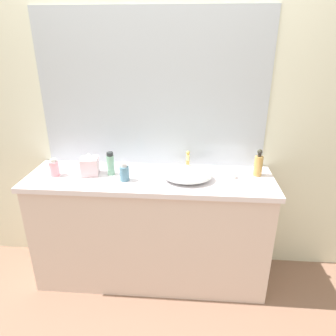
{
  "coord_description": "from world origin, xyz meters",
  "views": [
    {
      "loc": [
        0.24,
        -1.54,
        1.79
      ],
      "look_at": [
        0.09,
        0.41,
        0.96
      ],
      "focal_mm": 32.93,
      "sensor_mm": 36.0,
      "label": 1
    }
  ],
  "objects_px": {
    "tissue_box": "(90,165)",
    "lotion_bottle": "(124,173)",
    "soap_dispenser": "(258,165)",
    "spray_can": "(111,164)",
    "sink_basin": "(187,174)",
    "candle_jar": "(233,176)",
    "perfume_bottle": "(54,168)"
  },
  "relations": [
    {
      "from": "spray_can",
      "to": "perfume_bottle",
      "type": "bearing_deg",
      "value": -172.58
    },
    {
      "from": "perfume_bottle",
      "to": "spray_can",
      "type": "relative_size",
      "value": 0.75
    },
    {
      "from": "soap_dispenser",
      "to": "spray_can",
      "type": "distance_m",
      "value": 1.05
    },
    {
      "from": "sink_basin",
      "to": "candle_jar",
      "type": "relative_size",
      "value": 7.68
    },
    {
      "from": "lotion_bottle",
      "to": "perfume_bottle",
      "type": "xyz_separation_m",
      "value": [
        -0.51,
        0.04,
        0.0
      ]
    },
    {
      "from": "lotion_bottle",
      "to": "spray_can",
      "type": "distance_m",
      "value": 0.15
    },
    {
      "from": "sink_basin",
      "to": "perfume_bottle",
      "type": "distance_m",
      "value": 0.94
    },
    {
      "from": "perfume_bottle",
      "to": "spray_can",
      "type": "distance_m",
      "value": 0.4
    },
    {
      "from": "perfume_bottle",
      "to": "tissue_box",
      "type": "bearing_deg",
      "value": 9.61
    },
    {
      "from": "perfume_bottle",
      "to": "spray_can",
      "type": "bearing_deg",
      "value": 7.42
    },
    {
      "from": "spray_can",
      "to": "candle_jar",
      "type": "height_order",
      "value": "spray_can"
    },
    {
      "from": "sink_basin",
      "to": "soap_dispenser",
      "type": "height_order",
      "value": "soap_dispenser"
    },
    {
      "from": "tissue_box",
      "to": "lotion_bottle",
      "type": "bearing_deg",
      "value": -17.1
    },
    {
      "from": "soap_dispenser",
      "to": "lotion_bottle",
      "type": "height_order",
      "value": "soap_dispenser"
    },
    {
      "from": "soap_dispenser",
      "to": "perfume_bottle",
      "type": "distance_m",
      "value": 1.44
    },
    {
      "from": "soap_dispenser",
      "to": "candle_jar",
      "type": "height_order",
      "value": "soap_dispenser"
    },
    {
      "from": "soap_dispenser",
      "to": "candle_jar",
      "type": "relative_size",
      "value": 4.31
    },
    {
      "from": "soap_dispenser",
      "to": "lotion_bottle",
      "type": "xyz_separation_m",
      "value": [
        -0.93,
        -0.16,
        -0.03
      ]
    },
    {
      "from": "sink_basin",
      "to": "lotion_bottle",
      "type": "xyz_separation_m",
      "value": [
        -0.43,
        -0.05,
        0.02
      ]
    },
    {
      "from": "sink_basin",
      "to": "candle_jar",
      "type": "height_order",
      "value": "sink_basin"
    },
    {
      "from": "perfume_bottle",
      "to": "sink_basin",
      "type": "bearing_deg",
      "value": 0.3
    },
    {
      "from": "perfume_bottle",
      "to": "tissue_box",
      "type": "height_order",
      "value": "tissue_box"
    },
    {
      "from": "sink_basin",
      "to": "lotion_bottle",
      "type": "distance_m",
      "value": 0.43
    },
    {
      "from": "soap_dispenser",
      "to": "spray_can",
      "type": "relative_size",
      "value": 1.17
    },
    {
      "from": "lotion_bottle",
      "to": "tissue_box",
      "type": "distance_m",
      "value": 0.28
    },
    {
      "from": "tissue_box",
      "to": "candle_jar",
      "type": "height_order",
      "value": "tissue_box"
    },
    {
      "from": "sink_basin",
      "to": "lotion_bottle",
      "type": "height_order",
      "value": "lotion_bottle"
    },
    {
      "from": "spray_can",
      "to": "tissue_box",
      "type": "relative_size",
      "value": 1.03
    },
    {
      "from": "sink_basin",
      "to": "tissue_box",
      "type": "distance_m",
      "value": 0.7
    },
    {
      "from": "soap_dispenser",
      "to": "sink_basin",
      "type": "bearing_deg",
      "value": -167.54
    },
    {
      "from": "sink_basin",
      "to": "perfume_bottle",
      "type": "relative_size",
      "value": 2.76
    },
    {
      "from": "perfume_bottle",
      "to": "soap_dispenser",
      "type": "bearing_deg",
      "value": 4.57
    }
  ]
}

